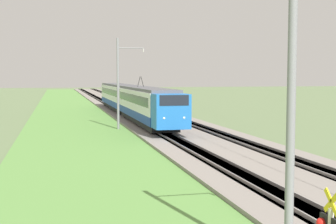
{
  "coord_description": "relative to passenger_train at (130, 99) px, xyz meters",
  "views": [
    {
      "loc": [
        -5.76,
        8.6,
        5.05
      ],
      "look_at": [
        30.1,
        0.0,
        2.2
      ],
      "focal_mm": 50.0,
      "sensor_mm": 36.0,
      "label": 1
    }
  ],
  "objects": [
    {
      "name": "catenary_mast_mid",
      "position": [
        -12.12,
        2.96,
        2.06
      ],
      "size": [
        0.22,
        2.56,
        8.53
      ],
      "color": "slate",
      "rests_on": "ground"
    },
    {
      "name": "passenger_train",
      "position": [
        0.0,
        0.0,
        0.0
      ],
      "size": [
        42.27,
        2.85,
        5.01
      ],
      "rotation": [
        0.0,
        0.0,
        3.14
      ],
      "color": "blue",
      "rests_on": "ground"
    },
    {
      "name": "ballast_main",
      "position": [
        0.52,
        0.0,
        -2.19
      ],
      "size": [
        240.0,
        4.4,
        0.3
      ],
      "color": "gray",
      "rests_on": "ground"
    },
    {
      "name": "track_adjacent",
      "position": [
        0.52,
        -4.38,
        -2.18
      ],
      "size": [
        240.0,
        1.57,
        0.45
      ],
      "color": "#4C4238",
      "rests_on": "ground"
    },
    {
      "name": "ballast_adjacent",
      "position": [
        0.52,
        -4.38,
        -2.19
      ],
      "size": [
        240.0,
        4.4,
        0.3
      ],
      "color": "gray",
      "rests_on": "ground"
    },
    {
      "name": "track_main",
      "position": [
        0.52,
        0.0,
        -2.18
      ],
      "size": [
        240.0,
        1.57,
        0.45
      ],
      "color": "#4C4238",
      "rests_on": "ground"
    },
    {
      "name": "catenary_mast_near",
      "position": [
        -44.87,
        2.95,
        2.05
      ],
      "size": [
        0.22,
        2.56,
        8.5
      ],
      "color": "slate",
      "rests_on": "ground"
    },
    {
      "name": "grass_verge",
      "position": [
        0.52,
        5.61,
        -2.28
      ],
      "size": [
        240.0,
        12.17,
        0.12
      ],
      "color": "#5B8E42",
      "rests_on": "ground"
    }
  ]
}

